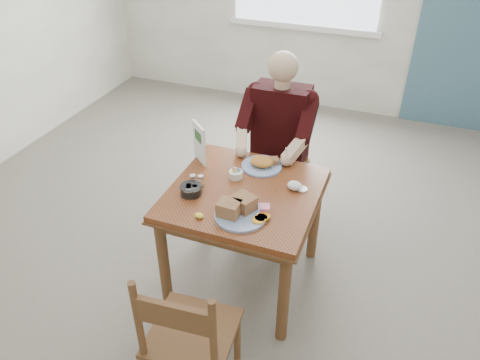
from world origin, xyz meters
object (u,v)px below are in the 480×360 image
at_px(chair_near, 189,339).
at_px(near_plate, 240,210).
at_px(chair_far, 279,164).
at_px(diner, 278,131).
at_px(far_plate, 263,163).
at_px(table, 244,205).

height_order(chair_near, near_plate, chair_near).
relative_size(chair_far, chair_near, 1.00).
relative_size(diner, far_plate, 3.91).
relative_size(chair_far, near_plate, 2.68).
xyz_separation_m(table, near_plate, (0.06, -0.24, 0.15)).
height_order(table, diner, diner).
relative_size(table, near_plate, 2.60).
height_order(chair_far, chair_near, same).
bearing_deg(chair_far, near_plate, -86.60).
height_order(table, chair_near, chair_near).
xyz_separation_m(chair_near, diner, (-0.05, 1.63, 0.33)).
bearing_deg(chair_near, diner, 91.87).
distance_m(near_plate, far_plate, 0.54).
height_order(table, near_plate, near_plate).
bearing_deg(near_plate, chair_far, 93.40).
bearing_deg(diner, chair_near, -88.13).
height_order(chair_near, diner, diner).
distance_m(table, far_plate, 0.33).
xyz_separation_m(chair_near, near_plate, (0.01, 0.69, 0.31)).
distance_m(table, chair_near, 0.94).
xyz_separation_m(chair_near, far_plate, (-0.03, 1.22, 0.30)).
bearing_deg(chair_far, chair_near, -88.23).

